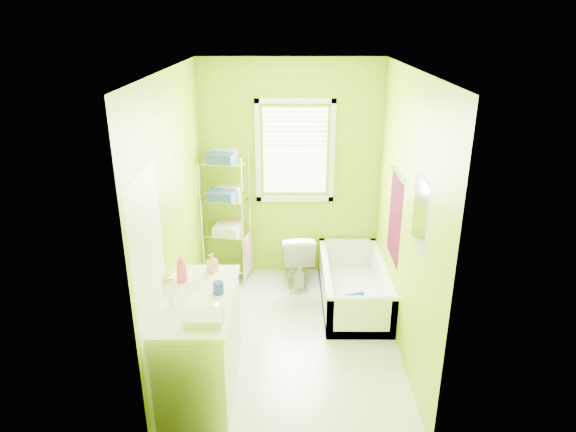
{
  "coord_description": "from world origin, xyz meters",
  "views": [
    {
      "loc": [
        -0.01,
        -4.37,
        3.02
      ],
      "look_at": [
        -0.03,
        0.25,
        1.2
      ],
      "focal_mm": 32.0,
      "sensor_mm": 36.0,
      "label": 1
    }
  ],
  "objects_px": {
    "toilet": "(297,257)",
    "vanity": "(200,340)",
    "bathtub": "(353,291)",
    "wire_shelf_unit": "(227,203)"
  },
  "relations": [
    {
      "from": "toilet",
      "to": "vanity",
      "type": "bearing_deg",
      "value": 60.25
    },
    {
      "from": "toilet",
      "to": "vanity",
      "type": "relative_size",
      "value": 0.58
    },
    {
      "from": "toilet",
      "to": "vanity",
      "type": "xyz_separation_m",
      "value": [
        -0.84,
        -1.85,
        0.13
      ]
    },
    {
      "from": "bathtub",
      "to": "wire_shelf_unit",
      "type": "bearing_deg",
      "value": 156.74
    },
    {
      "from": "toilet",
      "to": "bathtub",
      "type": "bearing_deg",
      "value": 138.44
    },
    {
      "from": "bathtub",
      "to": "vanity",
      "type": "xyz_separation_m",
      "value": [
        -1.47,
        -1.39,
        0.31
      ]
    },
    {
      "from": "wire_shelf_unit",
      "to": "vanity",
      "type": "bearing_deg",
      "value": -90.51
    },
    {
      "from": "bathtub",
      "to": "toilet",
      "type": "distance_m",
      "value": 0.8
    },
    {
      "from": "bathtub",
      "to": "toilet",
      "type": "bearing_deg",
      "value": 143.89
    },
    {
      "from": "vanity",
      "to": "toilet",
      "type": "bearing_deg",
      "value": 65.7
    }
  ]
}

